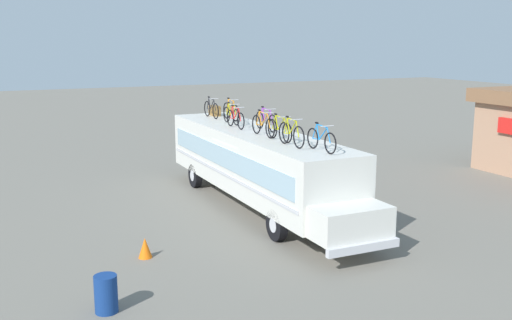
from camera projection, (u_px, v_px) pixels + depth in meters
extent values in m
plane|color=slate|center=(254.00, 205.00, 22.58)|extent=(120.00, 120.00, 0.00)
cube|color=silver|center=(254.00, 160.00, 22.23)|extent=(11.71, 2.44, 2.17)
cube|color=silver|center=(351.00, 222.00, 16.65)|extent=(1.14, 2.24, 0.91)
cube|color=#99B7C6|center=(224.00, 157.00, 21.68)|extent=(10.78, 0.04, 0.73)
cube|color=#99B7C6|center=(284.00, 152.00, 22.71)|extent=(10.78, 0.04, 0.73)
cube|color=silver|center=(224.00, 174.00, 21.80)|extent=(11.25, 0.03, 0.12)
cube|color=silver|center=(283.00, 168.00, 22.83)|extent=(11.25, 0.03, 0.12)
cube|color=silver|center=(363.00, 248.00, 16.19)|extent=(0.16, 2.32, 0.24)
cylinder|color=black|center=(277.00, 225.00, 18.50)|extent=(1.01, 0.28, 1.01)
cylinder|color=silver|center=(277.00, 225.00, 18.50)|extent=(0.45, 0.30, 0.45)
cylinder|color=black|center=(336.00, 216.00, 19.39)|extent=(1.01, 0.28, 1.01)
cylinder|color=silver|center=(336.00, 216.00, 19.39)|extent=(0.45, 0.30, 0.45)
cylinder|color=black|center=(195.00, 176.00, 25.25)|extent=(1.01, 0.28, 1.01)
cylinder|color=silver|center=(195.00, 176.00, 25.25)|extent=(0.45, 0.30, 0.45)
cylinder|color=black|center=(242.00, 171.00, 26.15)|extent=(1.01, 0.28, 1.01)
cylinder|color=silver|center=(242.00, 171.00, 26.15)|extent=(0.45, 0.30, 0.45)
cube|color=olive|center=(215.00, 111.00, 26.41)|extent=(0.71, 0.33, 0.44)
torus|color=black|center=(207.00, 109.00, 26.14)|extent=(0.68, 0.04, 0.68)
torus|color=black|center=(216.00, 111.00, 25.24)|extent=(0.68, 0.04, 0.68)
cylinder|color=black|center=(210.00, 103.00, 25.81)|extent=(0.20, 0.04, 0.48)
cylinder|color=black|center=(212.00, 105.00, 25.55)|extent=(0.47, 0.04, 0.47)
cylinder|color=black|center=(211.00, 99.00, 25.57)|extent=(0.61, 0.04, 0.07)
cylinder|color=black|center=(209.00, 109.00, 25.96)|extent=(0.39, 0.03, 0.05)
cylinder|color=black|center=(208.00, 103.00, 25.99)|extent=(0.25, 0.03, 0.50)
cylinder|color=black|center=(215.00, 105.00, 25.27)|extent=(0.21, 0.03, 0.47)
cylinder|color=silver|center=(214.00, 99.00, 25.30)|extent=(0.03, 0.44, 0.03)
ellipsoid|color=black|center=(209.00, 97.00, 25.83)|extent=(0.20, 0.08, 0.06)
torus|color=black|center=(227.00, 111.00, 25.37)|extent=(0.69, 0.04, 0.69)
torus|color=black|center=(235.00, 113.00, 24.53)|extent=(0.69, 0.04, 0.69)
cylinder|color=orange|center=(229.00, 105.00, 25.07)|extent=(0.19, 0.04, 0.50)
cylinder|color=orange|center=(232.00, 106.00, 24.82)|extent=(0.44, 0.04, 0.48)
cylinder|color=orange|center=(231.00, 100.00, 24.84)|extent=(0.57, 0.04, 0.07)
cylinder|color=orange|center=(228.00, 111.00, 25.21)|extent=(0.36, 0.03, 0.05)
cylinder|color=orange|center=(227.00, 105.00, 25.23)|extent=(0.24, 0.03, 0.52)
cylinder|color=orange|center=(234.00, 107.00, 24.56)|extent=(0.20, 0.03, 0.48)
cylinder|color=silver|center=(234.00, 100.00, 24.58)|extent=(0.03, 0.44, 0.03)
ellipsoid|color=black|center=(228.00, 98.00, 25.08)|extent=(0.20, 0.08, 0.06)
torus|color=black|center=(227.00, 114.00, 24.22)|extent=(0.64, 0.04, 0.64)
torus|color=black|center=(236.00, 117.00, 23.35)|extent=(0.64, 0.04, 0.64)
cylinder|color=#B2B20C|center=(229.00, 109.00, 23.91)|extent=(0.19, 0.04, 0.46)
cylinder|color=#B2B20C|center=(232.00, 110.00, 23.65)|extent=(0.46, 0.04, 0.44)
cylinder|color=#B2B20C|center=(231.00, 105.00, 23.68)|extent=(0.59, 0.04, 0.07)
cylinder|color=#B2B20C|center=(228.00, 115.00, 24.05)|extent=(0.38, 0.03, 0.05)
cylinder|color=#B2B20C|center=(228.00, 109.00, 24.08)|extent=(0.24, 0.03, 0.48)
cylinder|color=#B2B20C|center=(235.00, 112.00, 23.38)|extent=(0.21, 0.03, 0.45)
cylinder|color=silver|center=(234.00, 105.00, 23.41)|extent=(0.03, 0.44, 0.03)
ellipsoid|color=black|center=(229.00, 103.00, 23.93)|extent=(0.20, 0.08, 0.06)
torus|color=black|center=(230.00, 118.00, 23.14)|extent=(0.65, 0.04, 0.65)
torus|color=black|center=(241.00, 121.00, 22.23)|extent=(0.65, 0.04, 0.65)
cylinder|color=red|center=(233.00, 113.00, 22.82)|extent=(0.20, 0.04, 0.46)
cylinder|color=red|center=(236.00, 114.00, 22.55)|extent=(0.47, 0.04, 0.44)
cylinder|color=red|center=(236.00, 108.00, 22.58)|extent=(0.61, 0.04, 0.07)
cylinder|color=red|center=(232.00, 118.00, 22.96)|extent=(0.39, 0.03, 0.05)
cylinder|color=red|center=(231.00, 112.00, 22.99)|extent=(0.25, 0.03, 0.48)
cylinder|color=red|center=(240.00, 115.00, 22.27)|extent=(0.21, 0.03, 0.45)
cylinder|color=silver|center=(239.00, 108.00, 22.30)|extent=(0.03, 0.44, 0.03)
ellipsoid|color=black|center=(232.00, 106.00, 22.84)|extent=(0.20, 0.08, 0.06)
torus|color=black|center=(260.00, 120.00, 22.50)|extent=(0.66, 0.04, 0.66)
torus|color=black|center=(273.00, 123.00, 21.53)|extent=(0.66, 0.04, 0.66)
cylinder|color=purple|center=(263.00, 114.00, 22.16)|extent=(0.21, 0.04, 0.47)
cylinder|color=purple|center=(267.00, 116.00, 21.88)|extent=(0.50, 0.04, 0.46)
cylinder|color=purple|center=(266.00, 109.00, 21.91)|extent=(0.66, 0.04, 0.07)
cylinder|color=purple|center=(262.00, 120.00, 22.32)|extent=(0.42, 0.03, 0.05)
cylinder|color=purple|center=(261.00, 114.00, 22.35)|extent=(0.27, 0.03, 0.49)
cylinder|color=purple|center=(271.00, 117.00, 21.58)|extent=(0.23, 0.03, 0.46)
cylinder|color=silver|center=(270.00, 109.00, 21.61)|extent=(0.03, 0.44, 0.03)
ellipsoid|color=black|center=(262.00, 107.00, 22.19)|extent=(0.20, 0.08, 0.06)
torus|color=black|center=(256.00, 124.00, 21.22)|extent=(0.69, 0.04, 0.69)
torus|color=black|center=(270.00, 128.00, 20.25)|extent=(0.69, 0.04, 0.69)
cylinder|color=orange|center=(260.00, 118.00, 20.88)|extent=(0.21, 0.04, 0.49)
cylinder|color=orange|center=(264.00, 120.00, 20.59)|extent=(0.51, 0.04, 0.47)
cylinder|color=orange|center=(263.00, 113.00, 20.62)|extent=(0.66, 0.04, 0.07)
cylinder|color=orange|center=(259.00, 125.00, 21.03)|extent=(0.42, 0.03, 0.05)
cylinder|color=orange|center=(258.00, 118.00, 21.06)|extent=(0.27, 0.03, 0.51)
cylinder|color=orange|center=(269.00, 121.00, 20.29)|extent=(0.23, 0.03, 0.48)
cylinder|color=silver|center=(268.00, 113.00, 20.32)|extent=(0.03, 0.44, 0.03)
ellipsoid|color=black|center=(259.00, 110.00, 20.90)|extent=(0.20, 0.08, 0.06)
torus|color=black|center=(272.00, 129.00, 20.28)|extent=(0.67, 0.04, 0.67)
torus|color=black|center=(287.00, 133.00, 19.34)|extent=(0.67, 0.04, 0.67)
cylinder|color=#B2B20C|center=(277.00, 122.00, 19.95)|extent=(0.20, 0.04, 0.47)
cylinder|color=#B2B20C|center=(281.00, 124.00, 19.67)|extent=(0.49, 0.04, 0.46)
cylinder|color=#B2B20C|center=(280.00, 117.00, 19.70)|extent=(0.64, 0.04, 0.07)
cylinder|color=#B2B20C|center=(275.00, 129.00, 20.10)|extent=(0.41, 0.03, 0.05)
cylinder|color=#B2B20C|center=(274.00, 122.00, 20.13)|extent=(0.26, 0.03, 0.49)
cylinder|color=#B2B20C|center=(286.00, 126.00, 19.38)|extent=(0.22, 0.03, 0.46)
cylinder|color=silver|center=(285.00, 117.00, 19.41)|extent=(0.03, 0.44, 0.03)
ellipsoid|color=black|center=(276.00, 114.00, 19.97)|extent=(0.20, 0.08, 0.06)
torus|color=black|center=(284.00, 133.00, 19.20)|extent=(0.71, 0.04, 0.71)
torus|color=black|center=(299.00, 137.00, 18.33)|extent=(0.71, 0.04, 0.71)
cylinder|color=#B2B20C|center=(288.00, 126.00, 18.89)|extent=(0.19, 0.04, 0.50)
cylinder|color=#B2B20C|center=(293.00, 128.00, 18.63)|extent=(0.46, 0.04, 0.48)
cylinder|color=#B2B20C|center=(292.00, 120.00, 18.65)|extent=(0.59, 0.04, 0.07)
cylinder|color=#B2B20C|center=(287.00, 133.00, 19.04)|extent=(0.37, 0.03, 0.05)
cylinder|color=#B2B20C|center=(286.00, 125.00, 19.06)|extent=(0.24, 0.03, 0.52)
cylinder|color=#B2B20C|center=(298.00, 129.00, 18.36)|extent=(0.21, 0.03, 0.49)
cylinder|color=silver|center=(296.00, 120.00, 18.39)|extent=(0.03, 0.44, 0.03)
ellipsoid|color=black|center=(287.00, 117.00, 18.90)|extent=(0.20, 0.08, 0.06)
torus|color=black|center=(313.00, 138.00, 18.34)|extent=(0.65, 0.04, 0.65)
torus|color=black|center=(330.00, 143.00, 17.44)|extent=(0.65, 0.04, 0.65)
cylinder|color=#197FDB|center=(318.00, 132.00, 18.02)|extent=(0.20, 0.04, 0.46)
cylinder|color=#197FDB|center=(323.00, 134.00, 17.75)|extent=(0.47, 0.04, 0.44)
cylinder|color=#197FDB|center=(322.00, 126.00, 17.78)|extent=(0.61, 0.04, 0.07)
cylinder|color=#197FDB|center=(316.00, 139.00, 18.17)|extent=(0.39, 0.03, 0.05)
cylinder|color=#197FDB|center=(315.00, 131.00, 18.19)|extent=(0.25, 0.03, 0.48)
cylinder|color=#197FDB|center=(329.00, 136.00, 17.48)|extent=(0.21, 0.03, 0.45)
cylinder|color=silver|center=(327.00, 126.00, 17.50)|extent=(0.03, 0.44, 0.03)
ellipsoid|color=black|center=(317.00, 123.00, 18.04)|extent=(0.20, 0.08, 0.06)
cylinder|color=navy|center=(106.00, 294.00, 13.61)|extent=(0.53, 0.53, 0.89)
cone|color=orange|center=(145.00, 248.00, 17.06)|extent=(0.39, 0.39, 0.60)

